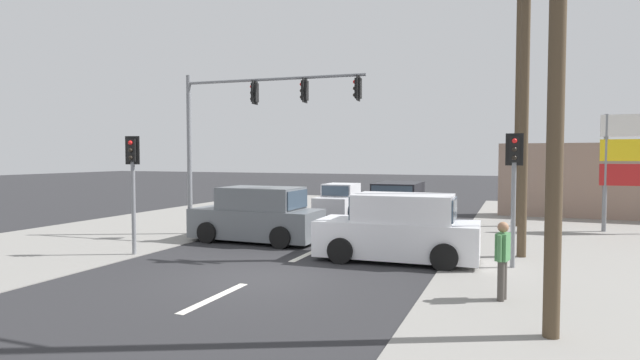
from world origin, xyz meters
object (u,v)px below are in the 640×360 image
(pedestal_signal_left_kerb, at_px, (133,175))
(sedan_oncoming_mid, at_px, (341,200))
(traffic_signal_mast, at_px, (246,118))
(suv_oncoming_near, at_px, (399,230))
(pedestrian_at_kerb, at_px, (503,256))
(utility_pole_background_right, at_px, (519,92))
(shopping_plaza_sign, at_px, (631,156))
(suv_crossing_left, at_px, (258,216))
(pedestal_signal_right_kerb, at_px, (514,177))
(utility_pole_midground_right, at_px, (525,69))
(suv_kerbside_parked, at_px, (398,208))

(pedestal_signal_left_kerb, distance_m, sedan_oncoming_mid, 12.82)
(traffic_signal_mast, height_order, suv_oncoming_near, traffic_signal_mast)
(pedestal_signal_left_kerb, height_order, sedan_oncoming_mid, pedestal_signal_left_kerb)
(traffic_signal_mast, relative_size, pedestrian_at_kerb, 4.22)
(utility_pole_background_right, height_order, pedestal_signal_left_kerb, utility_pole_background_right)
(suv_oncoming_near, bearing_deg, pedestrian_at_kerb, -47.99)
(shopping_plaza_sign, bearing_deg, traffic_signal_mast, -154.76)
(suv_oncoming_near, relative_size, pedestrian_at_kerb, 2.83)
(suv_crossing_left, bearing_deg, pedestal_signal_right_kerb, -8.49)
(pedestal_signal_left_kerb, relative_size, shopping_plaza_sign, 0.77)
(pedestrian_at_kerb, bearing_deg, utility_pole_background_right, 88.72)
(utility_pole_background_right, xyz_separation_m, traffic_signal_mast, (-9.17, -6.60, -1.31))
(pedestal_signal_right_kerb, height_order, sedan_oncoming_mid, pedestal_signal_right_kerb)
(traffic_signal_mast, distance_m, suv_crossing_left, 3.62)
(suv_crossing_left, bearing_deg, pedestrian_at_kerb, -29.15)
(shopping_plaza_sign, height_order, suv_oncoming_near, shopping_plaza_sign)
(traffic_signal_mast, relative_size, pedestal_signal_left_kerb, 1.93)
(suv_crossing_left, distance_m, pedestrian_at_kerb, 9.28)
(utility_pole_midground_right, distance_m, utility_pole_background_right, 6.87)
(shopping_plaza_sign, xyz_separation_m, pedestrian_at_kerb, (-4.31, -11.40, -2.06))
(suv_kerbside_parked, bearing_deg, utility_pole_background_right, 30.06)
(suv_oncoming_near, relative_size, sedan_oncoming_mid, 1.08)
(utility_pole_background_right, bearing_deg, traffic_signal_mast, -144.25)
(utility_pole_midground_right, xyz_separation_m, suv_oncoming_near, (-3.25, -1.75, -4.59))
(utility_pole_midground_right, xyz_separation_m, suv_kerbside_parked, (-4.62, 4.28, -4.59))
(utility_pole_midground_right, height_order, traffic_signal_mast, utility_pole_midground_right)
(shopping_plaza_sign, relative_size, suv_kerbside_parked, 1.00)
(pedestal_signal_left_kerb, bearing_deg, pedestal_signal_right_kerb, 12.07)
(utility_pole_midground_right, relative_size, pedestrian_at_kerb, 6.42)
(suv_kerbside_parked, xyz_separation_m, pedestrian_at_kerb, (4.22, -9.18, 0.04))
(utility_pole_midground_right, relative_size, sedan_oncoming_mid, 2.45)
(suv_kerbside_parked, distance_m, suv_crossing_left, 6.07)
(utility_pole_background_right, relative_size, suv_crossing_left, 2.38)
(pedestal_signal_right_kerb, relative_size, shopping_plaza_sign, 0.77)
(suv_crossing_left, xyz_separation_m, pedestrian_at_kerb, (8.11, -4.52, 0.04))
(pedestrian_at_kerb, bearing_deg, utility_pole_midground_right, 85.25)
(suv_kerbside_parked, distance_m, pedestrian_at_kerb, 10.10)
(utility_pole_midground_right, bearing_deg, pedestal_signal_right_kerb, -98.20)
(utility_pole_midground_right, relative_size, utility_pole_background_right, 0.97)
(shopping_plaza_sign, relative_size, sedan_oncoming_mid, 1.08)
(traffic_signal_mast, height_order, pedestrian_at_kerb, traffic_signal_mast)
(pedestrian_at_kerb, bearing_deg, traffic_signal_mast, 149.86)
(utility_pole_midground_right, xyz_separation_m, sedan_oncoming_mid, (-8.55, 8.62, -4.77))
(traffic_signal_mast, bearing_deg, suv_kerbside_parked, 40.53)
(suv_crossing_left, bearing_deg, pedestal_signal_left_kerb, -123.20)
(traffic_signal_mast, height_order, pedestal_signal_right_kerb, traffic_signal_mast)
(traffic_signal_mast, xyz_separation_m, pedestal_signal_left_kerb, (-1.49, -4.15, -1.94))
(suv_kerbside_parked, height_order, sedan_oncoming_mid, suv_kerbside_parked)
(pedestal_signal_left_kerb, bearing_deg, suv_kerbside_parked, 52.83)
(utility_pole_background_right, relative_size, sedan_oncoming_mid, 2.54)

